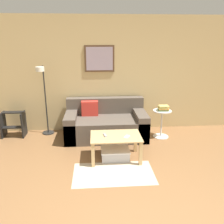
{
  "coord_description": "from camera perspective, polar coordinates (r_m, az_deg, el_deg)",
  "views": [
    {
      "loc": [
        -0.46,
        -1.95,
        2.07
      ],
      "look_at": [
        -0.16,
        1.94,
        0.85
      ],
      "focal_mm": 38.0,
      "sensor_mm": 36.0,
      "label": 1
    }
  ],
  "objects": [
    {
      "name": "book_stack",
      "position": [
        5.11,
        12.24,
        0.94
      ],
      "size": [
        0.22,
        0.18,
        0.11
      ],
      "color": "#387F4C",
      "rests_on": "side_table"
    },
    {
      "name": "area_rug",
      "position": [
        3.91,
        0.39,
        -14.56
      ],
      "size": [
        1.28,
        0.72,
        0.01
      ],
      "primitive_type": "cube",
      "color": "#C1B299",
      "rests_on": "ground_plane"
    },
    {
      "name": "side_table",
      "position": [
        5.2,
        11.86,
        -2.15
      ],
      "size": [
        0.39,
        0.39,
        0.6
      ],
      "color": "silver",
      "rests_on": "ground_plane"
    },
    {
      "name": "floor_lamp",
      "position": [
        5.2,
        -16.12,
        4.15
      ],
      "size": [
        0.26,
        0.5,
        1.53
      ],
      "color": "black",
      "rests_on": "ground_plane"
    },
    {
      "name": "storage_bin",
      "position": [
        4.32,
        0.73,
        -9.84
      ],
      "size": [
        0.51,
        0.42,
        0.19
      ],
      "color": "#B2B2B7",
      "rests_on": "ground_plane"
    },
    {
      "name": "remote_control",
      "position": [
        4.15,
        -1.69,
        -5.59
      ],
      "size": [
        0.07,
        0.16,
        0.02
      ],
      "primitive_type": "cube",
      "rotation": [
        0.0,
        0.0,
        0.21
      ],
      "color": "#99999E",
      "rests_on": "coffee_table"
    },
    {
      "name": "step_stool",
      "position": [
        5.59,
        -22.66,
        -2.59
      ],
      "size": [
        0.47,
        0.33,
        0.54
      ],
      "color": "black",
      "rests_on": "ground_plane"
    },
    {
      "name": "couch",
      "position": [
        5.16,
        -1.51,
        -2.88
      ],
      "size": [
        1.72,
        0.92,
        0.8
      ],
      "color": "brown",
      "rests_on": "ground_plane"
    },
    {
      "name": "wall_back",
      "position": [
        5.4,
        0.51,
        8.96
      ],
      "size": [
        5.6,
        0.09,
        2.55
      ],
      "color": "tan",
      "rests_on": "ground_plane"
    },
    {
      "name": "coffee_table",
      "position": [
        4.18,
        0.9,
        -6.8
      ],
      "size": [
        0.88,
        0.58,
        0.44
      ],
      "color": "tan",
      "rests_on": "ground_plane"
    },
    {
      "name": "cell_phone",
      "position": [
        4.11,
        3.58,
        -5.92
      ],
      "size": [
        0.13,
        0.15,
        0.01
      ],
      "primitive_type": "cube",
      "rotation": [
        0.0,
        0.0,
        -0.55
      ],
      "color": "silver",
      "rests_on": "coffee_table"
    }
  ]
}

